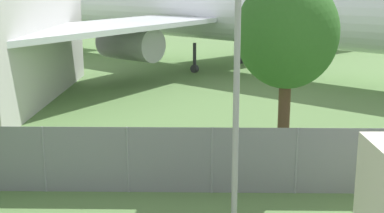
% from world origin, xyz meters
% --- Properties ---
extents(perimeter_fence, '(56.07, 0.07, 2.06)m').
position_xyz_m(perimeter_fence, '(-0.00, 10.03, 1.03)').
color(perimeter_fence, gray).
rests_on(perimeter_fence, ground).
extents(airplane, '(41.40, 35.24, 13.69)m').
position_xyz_m(airplane, '(2.10, 33.34, 4.36)').
color(airplane, white).
rests_on(airplane, ground).
extents(tree_far_right, '(3.31, 3.31, 6.52)m').
position_xyz_m(tree_far_right, '(2.43, 12.03, 4.66)').
color(tree_far_right, '#4C3823').
rests_on(tree_far_right, ground).
extents(light_mast, '(0.44, 0.44, 7.03)m').
position_xyz_m(light_mast, '(0.56, 7.95, 4.36)').
color(light_mast, '#99999E').
rests_on(light_mast, ground).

